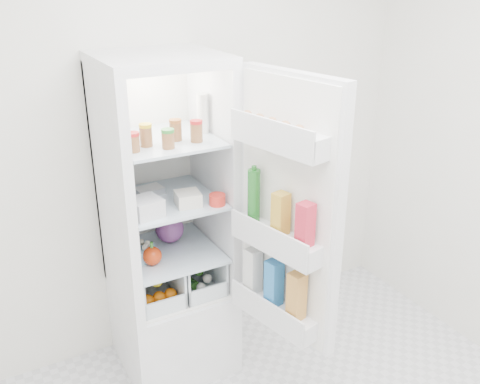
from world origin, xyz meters
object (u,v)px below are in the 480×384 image
red_cabbage (170,229)px  fridge_door (285,219)px  refrigerator (167,258)px  mushroom_bowl (142,253)px

red_cabbage → fridge_door: (0.33, -0.67, 0.27)m
refrigerator → mushroom_bowl: bearing=-154.8°
mushroom_bowl → fridge_door: size_ratio=0.11×
mushroom_bowl → fridge_door: fridge_door is taller
red_cabbage → mushroom_bowl: bearing=-151.2°
fridge_door → red_cabbage: bearing=13.7°
refrigerator → fridge_door: 0.85m
refrigerator → mushroom_bowl: (-0.17, -0.08, 0.12)m
red_cabbage → refrigerator: bearing=-138.5°
refrigerator → red_cabbage: 0.17m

